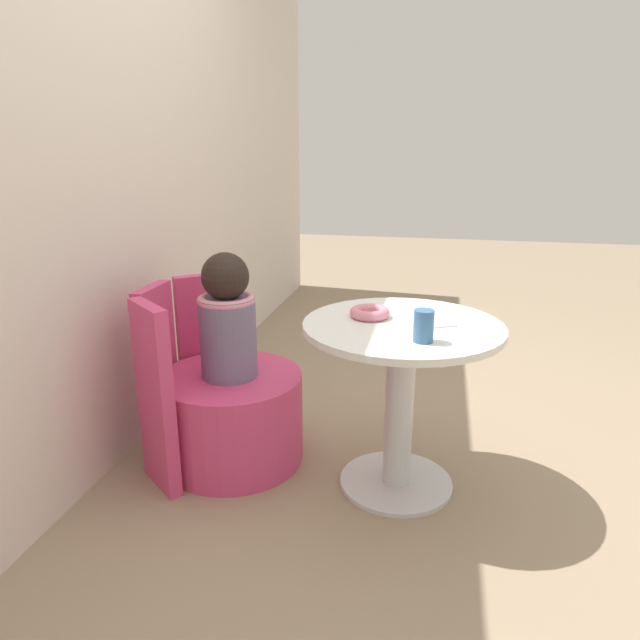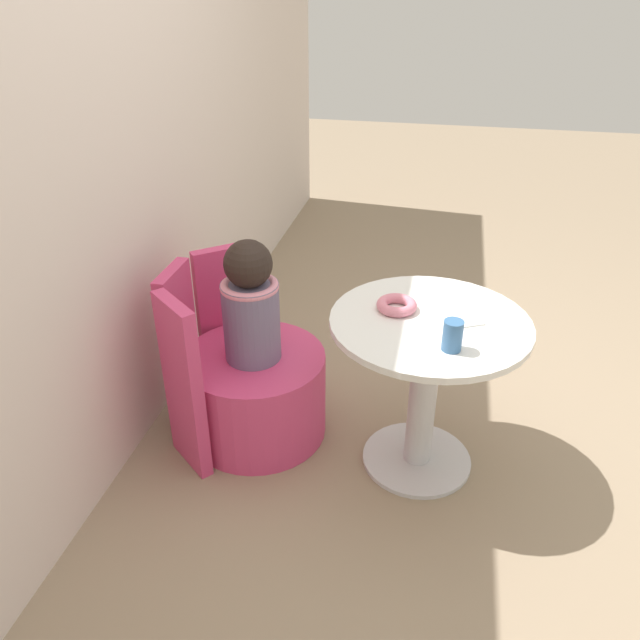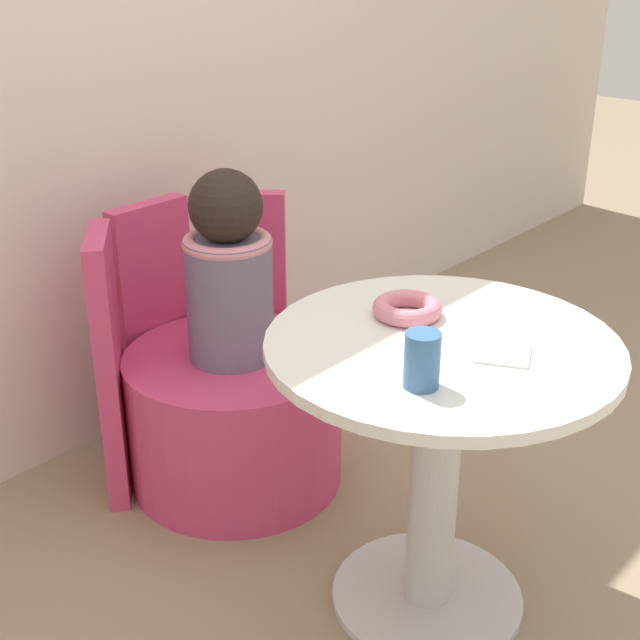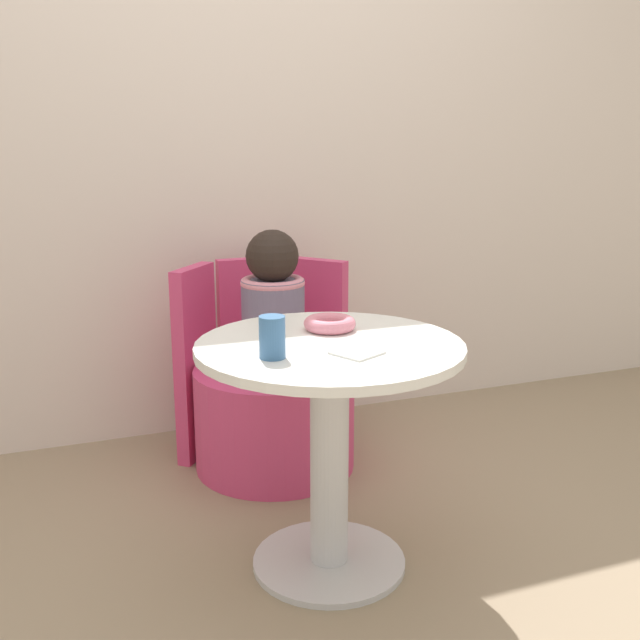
{
  "view_description": "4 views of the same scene",
  "coord_description": "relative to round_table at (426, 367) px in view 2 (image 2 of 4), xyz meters",
  "views": [
    {
      "loc": [
        -1.92,
        -0.13,
        1.24
      ],
      "look_at": [
        0.02,
        0.28,
        0.62
      ],
      "focal_mm": 32.0,
      "sensor_mm": 36.0,
      "label": 1
    },
    {
      "loc": [
        -1.92,
        -0.03,
        1.71
      ],
      "look_at": [
        -0.02,
        0.37,
        0.6
      ],
      "focal_mm": 35.0,
      "sensor_mm": 36.0,
      "label": 2
    },
    {
      "loc": [
        -1.34,
        -0.87,
        1.39
      ],
      "look_at": [
        -0.01,
        0.3,
        0.59
      ],
      "focal_mm": 50.0,
      "sensor_mm": 36.0,
      "label": 3
    },
    {
      "loc": [
        -0.7,
        -1.75,
        1.16
      ],
      "look_at": [
        0.09,
        0.32,
        0.61
      ],
      "focal_mm": 42.0,
      "sensor_mm": 36.0,
      "label": 4
    }
  ],
  "objects": [
    {
      "name": "ground_plane",
      "position": [
        0.02,
        0.02,
        -0.45
      ],
      "size": [
        12.0,
        12.0,
        0.0
      ],
      "primitive_type": "plane",
      "color": "gray"
    },
    {
      "name": "back_wall",
      "position": [
        0.02,
        1.15,
        0.75
      ],
      "size": [
        6.0,
        0.06,
        2.4
      ],
      "color": "silver",
      "rests_on": "ground_plane"
    },
    {
      "name": "round_table",
      "position": [
        0.0,
        0.0,
        0.0
      ],
      "size": [
        0.7,
        0.7,
        0.64
      ],
      "color": "silver",
      "rests_on": "ground_plane"
    },
    {
      "name": "tub_chair",
      "position": [
        0.06,
        0.67,
        -0.26
      ],
      "size": [
        0.57,
        0.57,
        0.37
      ],
      "color": "#D13D70",
      "rests_on": "ground_plane"
    },
    {
      "name": "booth_backrest",
      "position": [
        0.06,
        0.9,
        -0.09
      ],
      "size": [
        0.67,
        0.24,
        0.71
      ],
      "color": "#D13D70",
      "rests_on": "ground_plane"
    },
    {
      "name": "child_figure",
      "position": [
        0.06,
        0.67,
        0.15
      ],
      "size": [
        0.22,
        0.22,
        0.49
      ],
      "color": "slate",
      "rests_on": "tub_chair"
    },
    {
      "name": "donut",
      "position": [
        0.05,
        0.12,
        0.21
      ],
      "size": [
        0.14,
        0.14,
        0.04
      ],
      "color": "pink",
      "rests_on": "round_table"
    },
    {
      "name": "cup",
      "position": [
        -0.18,
        -0.07,
        0.25
      ],
      "size": [
        0.06,
        0.06,
        0.1
      ],
      "color": "#386699",
      "rests_on": "round_table"
    },
    {
      "name": "paper_napkin",
      "position": [
        0.03,
        -0.12,
        0.2
      ],
      "size": [
        0.14,
        0.14,
        0.01
      ],
      "color": "white",
      "rests_on": "round_table"
    }
  ]
}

